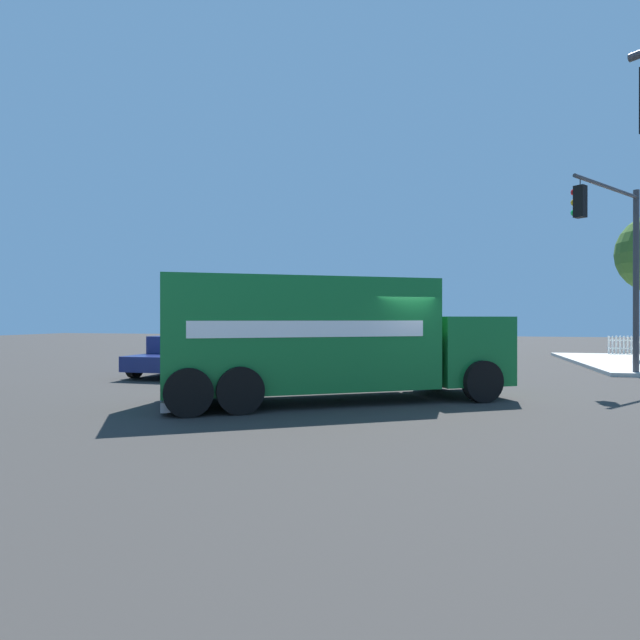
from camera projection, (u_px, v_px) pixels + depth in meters
The scene contains 4 objects.
ground_plane at pixel (384, 399), 13.29m from camera, with size 100.00×100.00×0.00m, color #33302D.
delivery_truck at pixel (326, 338), 12.99m from camera, with size 8.50×6.39×2.94m.
traffic_light_secondary at pixel (619, 249), 17.74m from camera, with size 2.87×3.72×6.32m.
pickup_navy at pixel (187, 354), 19.38m from camera, with size 2.42×5.27×1.38m.
Camera 1 is at (-1.58, 13.29, 2.00)m, focal length 30.15 mm.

